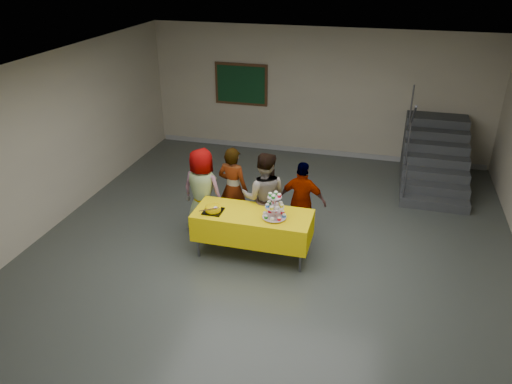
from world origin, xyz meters
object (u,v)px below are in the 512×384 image
(bake_table, at_px, (253,225))
(noticeboard, at_px, (241,84))
(schoolchild_b, at_px, (233,189))
(schoolchild_c, at_px, (264,197))
(bear_cake, at_px, (213,208))
(staircase, at_px, (434,159))
(cupcake_stand, at_px, (275,208))
(schoolchild_d, at_px, (302,201))
(schoolchild_a, at_px, (202,191))

(bake_table, xyz_separation_m, noticeboard, (-1.58, 4.70, 1.04))
(schoolchild_b, xyz_separation_m, schoolchild_c, (0.62, -0.22, 0.02))
(bear_cake, xyz_separation_m, staircase, (3.59, 3.98, -0.34))
(bake_table, relative_size, schoolchild_b, 1.22)
(cupcake_stand, height_order, schoolchild_b, schoolchild_b)
(schoolchild_d, height_order, noticeboard, noticeboard)
(bear_cake, bearing_deg, cupcake_stand, 2.50)
(bear_cake, relative_size, noticeboard, 0.28)
(cupcake_stand, bearing_deg, schoolchild_d, 70.15)
(schoolchild_c, xyz_separation_m, noticeboard, (-1.63, 4.15, 0.81))
(bake_table, height_order, schoolchild_c, schoolchild_c)
(staircase, bearing_deg, noticeboard, 169.59)
(cupcake_stand, distance_m, schoolchild_d, 0.90)
(schoolchild_d, bearing_deg, schoolchild_b, 2.95)
(cupcake_stand, xyz_separation_m, schoolchild_b, (-0.94, 0.85, -0.18))
(cupcake_stand, bearing_deg, schoolchild_a, 157.43)
(bake_table, bearing_deg, schoolchild_a, 153.71)
(cupcake_stand, relative_size, schoolchild_c, 0.28)
(bake_table, relative_size, staircase, 0.78)
(schoolchild_a, relative_size, schoolchild_d, 1.11)
(schoolchild_b, bearing_deg, cupcake_stand, 149.45)
(cupcake_stand, relative_size, schoolchild_a, 0.29)
(staircase, bearing_deg, cupcake_stand, -123.41)
(cupcake_stand, bearing_deg, schoolchild_b, 137.99)
(schoolchild_d, height_order, staircase, staircase)
(schoolchild_d, bearing_deg, schoolchild_c, 21.62)
(schoolchild_d, relative_size, noticeboard, 1.08)
(noticeboard, bearing_deg, bear_cake, -78.72)
(bake_table, distance_m, bear_cake, 0.69)
(cupcake_stand, relative_size, schoolchild_b, 0.29)
(schoolchild_d, bearing_deg, schoolchild_a, 12.09)
(bear_cake, height_order, schoolchild_c, schoolchild_c)
(bake_table, bearing_deg, bear_cake, -169.52)
(bake_table, relative_size, schoolchild_a, 1.21)
(bake_table, height_order, schoolchild_d, schoolchild_d)
(schoolchild_d, bearing_deg, staircase, -121.97)
(bake_table, distance_m, schoolchild_d, 1.01)
(cupcake_stand, bearing_deg, noticeboard, 112.26)
(noticeboard, bearing_deg, schoolchild_a, -82.66)
(schoolchild_a, bearing_deg, schoolchild_c, -168.74)
(schoolchild_c, bearing_deg, staircase, -140.30)
(schoolchild_b, distance_m, schoolchild_d, 1.24)
(schoolchild_a, height_order, staircase, staircase)
(bear_cake, height_order, noticeboard, noticeboard)
(schoolchild_a, relative_size, staircase, 0.65)
(schoolchild_b, bearing_deg, staircase, -127.47)
(schoolchild_c, height_order, staircase, staircase)
(staircase, distance_m, noticeboard, 4.76)
(cupcake_stand, relative_size, bear_cake, 1.24)
(schoolchild_d, bearing_deg, bake_table, 52.73)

